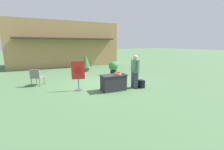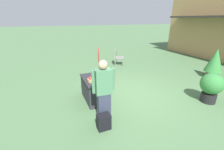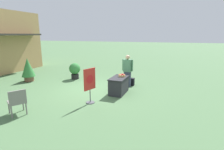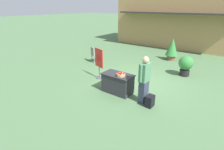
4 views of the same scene
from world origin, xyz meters
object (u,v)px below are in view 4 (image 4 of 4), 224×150
object	(u,v)px
person_visitor	(144,80)
patio_chair	(95,54)
potted_plant_near_right	(172,48)
apple_basket	(121,75)
backpack	(150,101)
display_table	(118,83)
poster_board	(99,62)
potted_plant_far_left	(186,65)

from	to	relation	value
person_visitor	patio_chair	bearing A→B (deg)	-25.22
patio_chair	potted_plant_near_right	bearing A→B (deg)	-18.39
apple_basket	backpack	size ratio (longest dim) A/B	0.80
person_visitor	backpack	xyz separation A→B (m)	(0.34, -0.13, -0.69)
display_table	patio_chair	bearing A→B (deg)	143.97
backpack	poster_board	xyz separation A→B (m)	(-3.15, 0.94, 0.62)
apple_basket	patio_chair	world-z (taller)	apple_basket
patio_chair	potted_plant_near_right	world-z (taller)	potted_plant_near_right
apple_basket	potted_plant_near_right	bearing A→B (deg)	90.30
person_visitor	potted_plant_near_right	world-z (taller)	person_visitor
apple_basket	poster_board	world-z (taller)	poster_board
display_table	backpack	xyz separation A→B (m)	(1.55, -0.22, -0.19)
potted_plant_near_right	backpack	bearing A→B (deg)	-77.35
apple_basket	poster_board	size ratio (longest dim) A/B	0.23
display_table	potted_plant_far_left	size ratio (longest dim) A/B	1.23
backpack	patio_chair	bearing A→B (deg)	151.23
backpack	poster_board	bearing A→B (deg)	163.44
poster_board	potted_plant_near_right	world-z (taller)	poster_board
person_visitor	apple_basket	bearing A→B (deg)	4.36
poster_board	backpack	bearing A→B (deg)	90.05
backpack	potted_plant_near_right	xyz separation A→B (m)	(-1.37, 6.11, 0.57)
backpack	poster_board	world-z (taller)	poster_board
person_visitor	potted_plant_near_right	bearing A→B (deg)	-76.18
poster_board	potted_plant_far_left	world-z (taller)	poster_board
display_table	apple_basket	distance (m)	0.51
display_table	person_visitor	world-z (taller)	person_visitor
backpack	apple_basket	bearing A→B (deg)	174.53
patio_chair	person_visitor	bearing A→B (deg)	-89.55
backpack	patio_chair	xyz separation A→B (m)	(-5.08, 2.79, 0.33)
apple_basket	poster_board	distance (m)	1.98
apple_basket	patio_chair	bearing A→B (deg)	144.56
person_visitor	potted_plant_near_right	xyz separation A→B (m)	(-1.03, 5.98, -0.12)
patio_chair	potted_plant_far_left	distance (m)	5.31
person_visitor	backpack	world-z (taller)	person_visitor
backpack	potted_plant_far_left	world-z (taller)	potted_plant_far_left
display_table	backpack	distance (m)	1.57
display_table	potted_plant_far_left	world-z (taller)	potted_plant_far_left
apple_basket	patio_chair	xyz separation A→B (m)	(-3.74, 2.66, -0.32)
potted_plant_far_left	display_table	bearing A→B (deg)	-115.29
person_visitor	patio_chair	size ratio (longest dim) A/B	1.84
potted_plant_near_right	apple_basket	bearing A→B (deg)	-89.70
display_table	apple_basket	xyz separation A→B (m)	(0.20, -0.09, 0.46)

